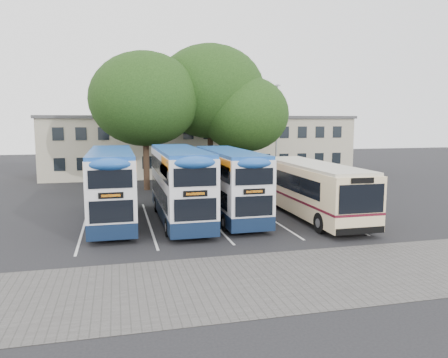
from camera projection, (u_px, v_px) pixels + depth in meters
name	position (u px, v px, depth m)	size (l,w,h in m)	color
ground	(305.00, 237.00, 21.52)	(120.00, 120.00, 0.00)	black
paving_strip	(311.00, 275.00, 16.23)	(40.00, 6.00, 0.01)	#595654
bay_lines	(209.00, 219.00, 25.43)	(14.12, 11.00, 0.01)	silver
depot_building	(201.00, 144.00, 47.06)	(32.40, 8.40, 6.20)	#B9B095
lamp_post	(277.00, 127.00, 41.48)	(0.25, 1.05, 9.06)	gray
tree_left	(145.00, 99.00, 35.26)	(8.94, 8.94, 11.23)	black
tree_mid	(210.00, 92.00, 38.34)	(9.63, 9.63, 12.33)	black
tree_right	(244.00, 114.00, 37.51)	(7.68, 7.68, 9.52)	black
bus_dd_left	(112.00, 183.00, 24.42)	(2.38, 9.81, 4.09)	#0F1E39
bus_dd_mid	(180.00, 181.00, 24.78)	(2.41, 9.95, 4.14)	#0F1E39
bus_dd_right	(229.00, 181.00, 25.77)	(2.32, 9.58, 3.99)	#0F1E39
bus_single	(311.00, 186.00, 25.95)	(2.74, 10.78, 3.22)	beige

